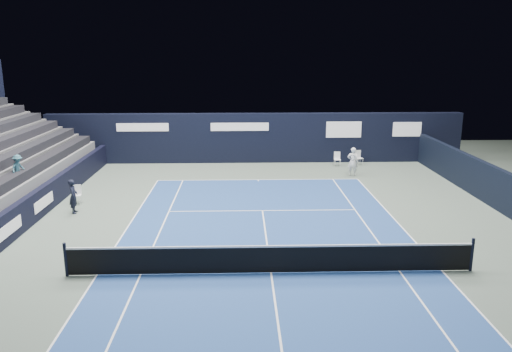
{
  "coord_description": "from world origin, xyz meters",
  "views": [
    {
      "loc": [
        -0.92,
        -14.56,
        6.82
      ],
      "look_at": [
        -0.25,
        7.55,
        1.3
      ],
      "focal_mm": 35.0,
      "sensor_mm": 36.0,
      "label": 1
    }
  ],
  "objects_px": {
    "folding_chair_back_b": "(359,157)",
    "tennis_player": "(353,162)",
    "folding_chair_back_a": "(337,158)",
    "tennis_net": "(271,258)",
    "line_judge_chair": "(77,193)"
  },
  "relations": [
    {
      "from": "folding_chair_back_a",
      "to": "tennis_player",
      "type": "height_order",
      "value": "tennis_player"
    },
    {
      "from": "folding_chair_back_a",
      "to": "line_judge_chair",
      "type": "bearing_deg",
      "value": -150.44
    },
    {
      "from": "tennis_net",
      "to": "tennis_player",
      "type": "height_order",
      "value": "tennis_player"
    },
    {
      "from": "line_judge_chair",
      "to": "folding_chair_back_a",
      "type": "bearing_deg",
      "value": 24.36
    },
    {
      "from": "folding_chair_back_b",
      "to": "tennis_player",
      "type": "height_order",
      "value": "tennis_player"
    },
    {
      "from": "folding_chair_back_b",
      "to": "tennis_player",
      "type": "relative_size",
      "value": 0.55
    },
    {
      "from": "line_judge_chair",
      "to": "tennis_net",
      "type": "height_order",
      "value": "tennis_net"
    },
    {
      "from": "folding_chair_back_a",
      "to": "tennis_net",
      "type": "height_order",
      "value": "tennis_net"
    },
    {
      "from": "folding_chair_back_a",
      "to": "line_judge_chair",
      "type": "height_order",
      "value": "line_judge_chair"
    },
    {
      "from": "tennis_net",
      "to": "tennis_player",
      "type": "relative_size",
      "value": 7.93
    },
    {
      "from": "folding_chair_back_b",
      "to": "tennis_player",
      "type": "bearing_deg",
      "value": -127.85
    },
    {
      "from": "tennis_net",
      "to": "folding_chair_back_a",
      "type": "bearing_deg",
      "value": 71.91
    },
    {
      "from": "tennis_player",
      "to": "folding_chair_back_b",
      "type": "bearing_deg",
      "value": 70.45
    },
    {
      "from": "folding_chair_back_a",
      "to": "tennis_net",
      "type": "distance_m",
      "value": 16.03
    },
    {
      "from": "folding_chair_back_b",
      "to": "tennis_net",
      "type": "bearing_deg",
      "value": -130.59
    }
  ]
}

